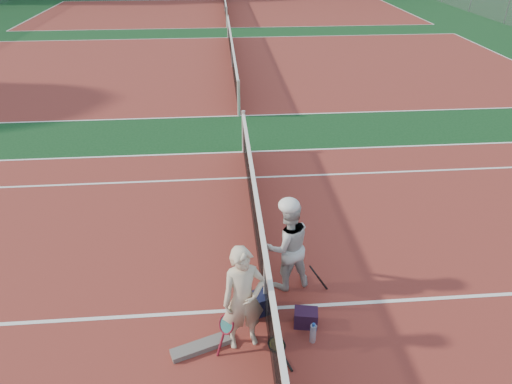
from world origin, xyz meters
TOP-DOWN VIEW (x-y plane):
  - ground at (0.00, 0.00)m, footprint 130.00×130.00m
  - court_main at (0.00, 0.00)m, footprint 23.77×10.97m
  - court_far_a at (0.00, 13.50)m, footprint 23.77×10.97m
  - court_far_b at (0.00, 27.00)m, footprint 23.77×10.97m
  - net_main at (0.00, 0.00)m, footprint 0.10×10.98m
  - net_far_a at (0.00, 13.50)m, footprint 0.10×10.98m
  - net_far_b at (0.00, 27.00)m, footprint 0.10×10.98m
  - player_a at (-0.35, -0.60)m, footprint 0.65×0.50m
  - player_b at (0.39, 0.53)m, footprint 0.87×0.75m
  - racket_red at (-0.59, -0.67)m, footprint 0.39×0.39m
  - racket_black_held at (0.79, 0.28)m, footprint 0.39×0.35m
  - racket_spare at (0.09, -0.70)m, footprint 0.45×0.65m
  - sports_bag_navy at (-0.12, -0.05)m, footprint 0.47×0.40m
  - sports_bag_purple at (0.55, -0.36)m, footprint 0.37×0.28m
  - net_cover_canvas at (-0.95, -0.68)m, footprint 0.84×0.46m
  - water_bottle at (0.59, -0.67)m, footprint 0.09×0.09m

SIDE VIEW (x-z plane):
  - ground at x=0.00m, z-range 0.00..0.00m
  - court_main at x=0.00m, z-range 0.00..0.01m
  - court_far_a at x=0.00m, z-range 0.00..0.01m
  - court_far_b at x=0.00m, z-range 0.00..0.01m
  - racket_spare at x=0.09m, z-range 0.00..0.03m
  - net_cover_canvas at x=-0.95m, z-range 0.00..0.09m
  - sports_bag_purple at x=0.55m, z-range 0.00..0.27m
  - water_bottle at x=0.59m, z-range 0.00..0.30m
  - sports_bag_navy at x=-0.12m, z-range 0.00..0.32m
  - racket_black_held at x=0.79m, z-range 0.00..0.53m
  - racket_red at x=-0.59m, z-range 0.00..0.56m
  - net_main at x=0.00m, z-range 0.00..1.02m
  - net_far_a at x=0.00m, z-range 0.00..1.02m
  - net_far_b at x=0.00m, z-range 0.00..1.02m
  - player_b at x=0.39m, z-range 0.00..1.53m
  - player_a at x=-0.35m, z-range 0.00..1.59m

